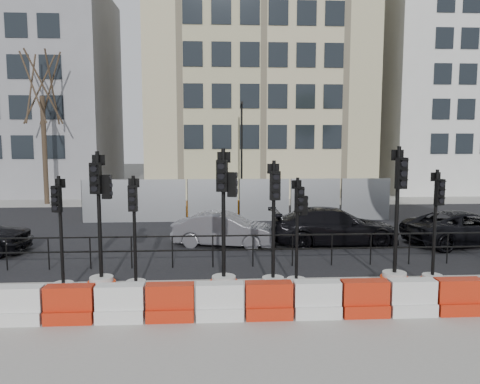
{
  "coord_description": "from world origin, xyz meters",
  "views": [
    {
      "loc": [
        -1.17,
        -12.47,
        3.86
      ],
      "look_at": [
        -0.28,
        3.0,
        2.08
      ],
      "focal_mm": 35.0,
      "sensor_mm": 36.0,
      "label": 1
    }
  ],
  "objects": [
    {
      "name": "road",
      "position": [
        0.0,
        7.0,
        0.01
      ],
      "size": [
        40.0,
        14.0,
        0.03
      ],
      "primitive_type": "cube",
      "color": "black",
      "rests_on": "ground"
    },
    {
      "name": "traffic_signal_f",
      "position": [
        0.92,
        -1.12,
        0.69
      ],
      "size": [
        0.57,
        0.57,
        2.9
      ],
      "rotation": [
        0.0,
        0.0,
        0.32
      ],
      "color": "silver",
      "rests_on": "ground"
    },
    {
      "name": "traffic_signal_g",
      "position": [
        3.47,
        -1.04,
        0.76
      ],
      "size": [
        0.72,
        0.72,
        3.67
      ],
      "rotation": [
        0.0,
        0.0,
        0.19
      ],
      "color": "silver",
      "rests_on": "ground"
    },
    {
      "name": "building_white",
      "position": [
        17.0,
        21.99,
        8.0
      ],
      "size": [
        12.0,
        9.06,
        16.0
      ],
      "color": "silver",
      "rests_on": "ground"
    },
    {
      "name": "sidewalk_near",
      "position": [
        0.0,
        -3.0,
        0.01
      ],
      "size": [
        40.0,
        6.0,
        0.02
      ],
      "primitive_type": "cube",
      "color": "gray",
      "rests_on": "ground"
    },
    {
      "name": "barrier_row",
      "position": [
        -0.0,
        -2.8,
        0.37
      ],
      "size": [
        13.6,
        0.5,
        0.8
      ],
      "color": "red",
      "rests_on": "ground"
    },
    {
      "name": "kerb_railing",
      "position": [
        0.0,
        1.2,
        0.69
      ],
      "size": [
        18.0,
        0.04,
        1.0
      ],
      "color": "black",
      "rests_on": "ground"
    },
    {
      "name": "traffic_signal_h",
      "position": [
        4.45,
        -1.09,
        0.64
      ],
      "size": [
        0.61,
        0.61,
        3.09
      ],
      "rotation": [
        0.0,
        0.0,
        0.23
      ],
      "color": "silver",
      "rests_on": "ground"
    },
    {
      "name": "traffic_signal_d",
      "position": [
        -0.92,
        -1.12,
        0.86
      ],
      "size": [
        0.71,
        0.71,
        3.62
      ],
      "rotation": [
        0.0,
        0.0,
        -0.26
      ],
      "color": "silver",
      "rests_on": "ground"
    },
    {
      "name": "traffic_signal_e",
      "position": [
        0.31,
        -1.17,
        0.69
      ],
      "size": [
        0.66,
        0.66,
        3.33
      ],
      "rotation": [
        0.0,
        0.0,
        0.13
      ],
      "color": "silver",
      "rests_on": "ground"
    },
    {
      "name": "ground",
      "position": [
        0.0,
        0.0,
        0.0
      ],
      "size": [
        120.0,
        120.0,
        0.0
      ],
      "primitive_type": "plane",
      "color": "#51514C",
      "rests_on": "ground"
    },
    {
      "name": "building_cream",
      "position": [
        2.0,
        21.99,
        9.0
      ],
      "size": [
        15.0,
        10.06,
        18.0
      ],
      "color": "beige",
      "rests_on": "ground"
    },
    {
      "name": "sidewalk_far",
      "position": [
        0.0,
        16.0,
        0.01
      ],
      "size": [
        40.0,
        4.0,
        0.02
      ],
      "primitive_type": "cube",
      "color": "gray",
      "rests_on": "ground"
    },
    {
      "name": "building_grey",
      "position": [
        -14.0,
        21.99,
        7.0
      ],
      "size": [
        11.0,
        9.06,
        14.0
      ],
      "color": "gray",
      "rests_on": "ground"
    },
    {
      "name": "car_d",
      "position": [
        7.97,
        3.77,
        0.62
      ],
      "size": [
        3.83,
        5.29,
        1.24
      ],
      "primitive_type": "imported",
      "rotation": [
        0.0,
        0.0,
        1.77
      ],
      "color": "black",
      "rests_on": "ground"
    },
    {
      "name": "heras_fencing",
      "position": [
        -0.49,
        9.71,
        0.71
      ],
      "size": [
        14.33,
        1.72,
        2.0
      ],
      "color": "#909398",
      "rests_on": "ground"
    },
    {
      "name": "car_b",
      "position": [
        -0.77,
        4.03,
        0.61
      ],
      "size": [
        2.92,
        4.26,
        1.22
      ],
      "primitive_type": "imported",
      "rotation": [
        0.0,
        0.0,
        1.34
      ],
      "color": "#57575D",
      "rests_on": "ground"
    },
    {
      "name": "lamp_post_far",
      "position": [
        0.5,
        14.98,
        3.22
      ],
      "size": [
        0.12,
        0.56,
        6.0
      ],
      "color": "black",
      "rests_on": "ground"
    },
    {
      "name": "tree_bare_far",
      "position": [
        -11.0,
        15.5,
        6.65
      ],
      "size": [
        2.0,
        2.0,
        9.0
      ],
      "color": "#473828",
      "rests_on": "ground"
    },
    {
      "name": "traffic_signal_c",
      "position": [
        -3.1,
        -1.12,
        0.61
      ],
      "size": [
        0.58,
        0.58,
        2.97
      ],
      "rotation": [
        0.0,
        0.0,
        -0.04
      ],
      "color": "silver",
      "rests_on": "ground"
    },
    {
      "name": "traffic_signal_a",
      "position": [
        -4.85,
        -1.18,
        0.61
      ],
      "size": [
        0.59,
        0.59,
        2.98
      ],
      "rotation": [
        0.0,
        0.0,
        -0.31
      ],
      "color": "silver",
      "rests_on": "ground"
    },
    {
      "name": "traffic_signal_b",
      "position": [
        -3.97,
        -0.97,
        0.85
      ],
      "size": [
        0.7,
        0.7,
        3.55
      ],
      "rotation": [
        0.0,
        0.0,
        -0.19
      ],
      "color": "silver",
      "rests_on": "ground"
    },
    {
      "name": "car_c",
      "position": [
        3.21,
        4.11,
        0.68
      ],
      "size": [
        1.93,
        4.68,
        1.35
      ],
      "primitive_type": "imported",
      "rotation": [
        0.0,
        0.0,
        1.57
      ],
      "color": "black",
      "rests_on": "ground"
    }
  ]
}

